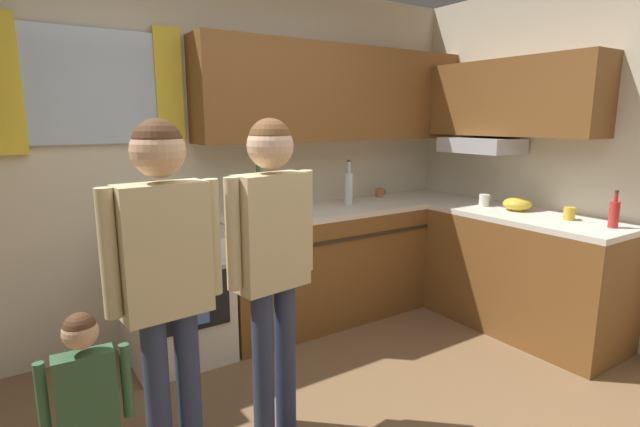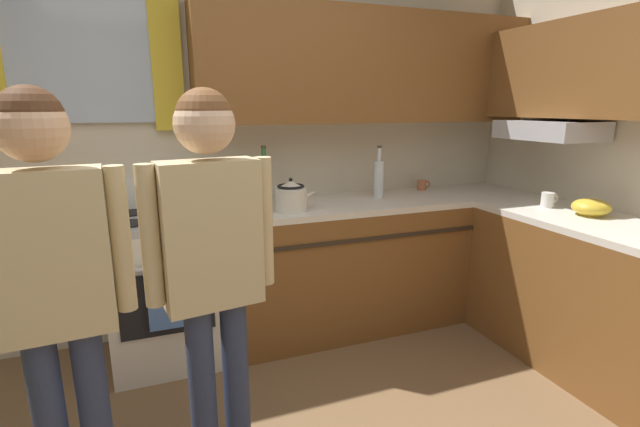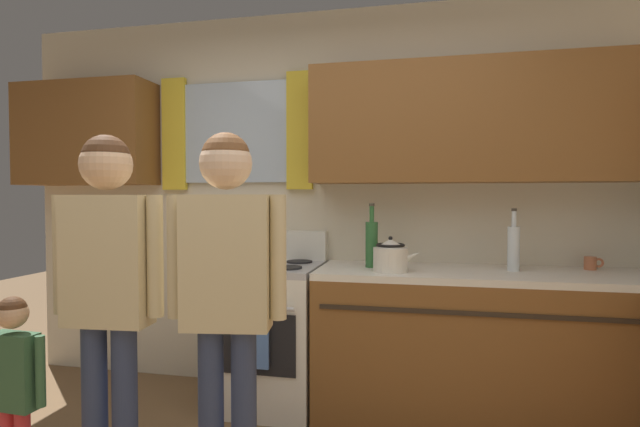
{
  "view_description": "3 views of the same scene",
  "coord_description": "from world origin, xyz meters",
  "px_view_note": "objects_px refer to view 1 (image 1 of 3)",
  "views": [
    {
      "loc": [
        -1.21,
        -1.53,
        1.59
      ],
      "look_at": [
        0.26,
        0.7,
        1.07
      ],
      "focal_mm": 26.98,
      "sensor_mm": 36.0,
      "label": 1
    },
    {
      "loc": [
        -0.37,
        -1.21,
        1.53
      ],
      "look_at": [
        0.36,
        0.73,
        1.04
      ],
      "focal_mm": 25.41,
      "sensor_mm": 36.0,
      "label": 2
    },
    {
      "loc": [
        0.62,
        -1.41,
        1.33
      ],
      "look_at": [
        0.09,
        1.04,
        1.25
      ],
      "focal_mm": 27.2,
      "sensor_mm": 36.0,
      "label": 3
    }
  ],
  "objects_px": {
    "stovetop_kettle": "(285,204)",
    "small_child": "(87,402)",
    "cup_terracotta": "(380,193)",
    "mixing_bowl": "(517,204)",
    "mug_ceramic_white": "(484,200)",
    "mug_mustard_yellow": "(570,214)",
    "adult_holding_child": "(165,264)",
    "stove_oven": "(175,290)",
    "bottle_tall_clear": "(349,187)",
    "adult_in_plaid": "(272,244)",
    "bottle_sauce_red": "(614,214)",
    "bottle_wine_green": "(259,195)"
  },
  "relations": [
    {
      "from": "adult_in_plaid",
      "to": "small_child",
      "type": "distance_m",
      "value": 0.99
    },
    {
      "from": "stovetop_kettle",
      "to": "adult_in_plaid",
      "type": "xyz_separation_m",
      "value": [
        -0.61,
        -0.95,
        0.01
      ]
    },
    {
      "from": "stovetop_kettle",
      "to": "small_child",
      "type": "height_order",
      "value": "stovetop_kettle"
    },
    {
      "from": "adult_in_plaid",
      "to": "bottle_wine_green",
      "type": "bearing_deg",
      "value": 66.6
    },
    {
      "from": "mug_ceramic_white",
      "to": "adult_holding_child",
      "type": "relative_size",
      "value": 0.08
    },
    {
      "from": "stove_oven",
      "to": "adult_holding_child",
      "type": "xyz_separation_m",
      "value": [
        -0.36,
        -1.14,
        0.54
      ]
    },
    {
      "from": "mixing_bowl",
      "to": "stove_oven",
      "type": "bearing_deg",
      "value": 159.8
    },
    {
      "from": "stove_oven",
      "to": "small_child",
      "type": "relative_size",
      "value": 1.19
    },
    {
      "from": "cup_terracotta",
      "to": "mug_mustard_yellow",
      "type": "bearing_deg",
      "value": -73.1
    },
    {
      "from": "stove_oven",
      "to": "bottle_tall_clear",
      "type": "bearing_deg",
      "value": 1.71
    },
    {
      "from": "bottle_sauce_red",
      "to": "mug_ceramic_white",
      "type": "relative_size",
      "value": 1.95
    },
    {
      "from": "bottle_tall_clear",
      "to": "bottle_sauce_red",
      "type": "bearing_deg",
      "value": -60.81
    },
    {
      "from": "bottle_sauce_red",
      "to": "cup_terracotta",
      "type": "xyz_separation_m",
      "value": [
        -0.45,
        1.78,
        -0.05
      ]
    },
    {
      "from": "stove_oven",
      "to": "cup_terracotta",
      "type": "relative_size",
      "value": 10.11
    },
    {
      "from": "bottle_wine_green",
      "to": "small_child",
      "type": "xyz_separation_m",
      "value": [
        -1.35,
        -1.3,
        -0.47
      ]
    },
    {
      "from": "mug_mustard_yellow",
      "to": "mixing_bowl",
      "type": "relative_size",
      "value": 0.56
    },
    {
      "from": "adult_holding_child",
      "to": "mug_ceramic_white",
      "type": "bearing_deg",
      "value": 10.9
    },
    {
      "from": "adult_holding_child",
      "to": "bottle_sauce_red",
      "type": "bearing_deg",
      "value": -9.33
    },
    {
      "from": "stove_oven",
      "to": "bottle_wine_green",
      "type": "relative_size",
      "value": 2.79
    },
    {
      "from": "stove_oven",
      "to": "mixing_bowl",
      "type": "height_order",
      "value": "stove_oven"
    },
    {
      "from": "stovetop_kettle",
      "to": "stove_oven",
      "type": "bearing_deg",
      "value": 169.84
    },
    {
      "from": "mug_mustard_yellow",
      "to": "adult_holding_child",
      "type": "bearing_deg",
      "value": 176.64
    },
    {
      "from": "bottle_sauce_red",
      "to": "small_child",
      "type": "distance_m",
      "value": 3.14
    },
    {
      "from": "stove_oven",
      "to": "adult_holding_child",
      "type": "bearing_deg",
      "value": -107.4
    },
    {
      "from": "bottle_wine_green",
      "to": "stovetop_kettle",
      "type": "distance_m",
      "value": 0.21
    },
    {
      "from": "stove_oven",
      "to": "stovetop_kettle",
      "type": "xyz_separation_m",
      "value": [
        0.77,
        -0.14,
        0.53
      ]
    },
    {
      "from": "mug_mustard_yellow",
      "to": "bottle_wine_green",
      "type": "bearing_deg",
      "value": 142.88
    },
    {
      "from": "bottle_tall_clear",
      "to": "adult_in_plaid",
      "type": "xyz_separation_m",
      "value": [
        -1.31,
        -1.14,
        -0.03
      ]
    },
    {
      "from": "cup_terracotta",
      "to": "mixing_bowl",
      "type": "xyz_separation_m",
      "value": [
        0.46,
        -1.07,
        0.01
      ]
    },
    {
      "from": "mug_mustard_yellow",
      "to": "stovetop_kettle",
      "type": "distance_m",
      "value": 1.99
    },
    {
      "from": "cup_terracotta",
      "to": "stovetop_kettle",
      "type": "relative_size",
      "value": 0.4
    },
    {
      "from": "mug_ceramic_white",
      "to": "small_child",
      "type": "relative_size",
      "value": 0.14
    },
    {
      "from": "adult_in_plaid",
      "to": "small_child",
      "type": "xyz_separation_m",
      "value": [
        -0.87,
        -0.19,
        -0.43
      ]
    },
    {
      "from": "bottle_sauce_red",
      "to": "small_child",
      "type": "bearing_deg",
      "value": 174.25
    },
    {
      "from": "bottle_sauce_red",
      "to": "bottle_wine_green",
      "type": "relative_size",
      "value": 0.62
    },
    {
      "from": "adult_in_plaid",
      "to": "mug_ceramic_white",
      "type": "bearing_deg",
      "value": 12.23
    },
    {
      "from": "stove_oven",
      "to": "cup_terracotta",
      "type": "bearing_deg",
      "value": 5.63
    },
    {
      "from": "stovetop_kettle",
      "to": "mixing_bowl",
      "type": "relative_size",
      "value": 1.29
    },
    {
      "from": "bottle_tall_clear",
      "to": "mug_ceramic_white",
      "type": "relative_size",
      "value": 2.92
    },
    {
      "from": "bottle_sauce_red",
      "to": "bottle_wine_green",
      "type": "height_order",
      "value": "bottle_wine_green"
    },
    {
      "from": "bottle_tall_clear",
      "to": "cup_terracotta",
      "type": "xyz_separation_m",
      "value": [
        0.46,
        0.15,
        -0.1
      ]
    },
    {
      "from": "mug_ceramic_white",
      "to": "mug_mustard_yellow",
      "type": "distance_m",
      "value": 0.68
    },
    {
      "from": "mug_mustard_yellow",
      "to": "cup_terracotta",
      "type": "bearing_deg",
      "value": 106.9
    },
    {
      "from": "mixing_bowl",
      "to": "adult_holding_child",
      "type": "relative_size",
      "value": 0.13
    },
    {
      "from": "bottle_wine_green",
      "to": "small_child",
      "type": "relative_size",
      "value": 0.43
    },
    {
      "from": "mixing_bowl",
      "to": "adult_holding_child",
      "type": "distance_m",
      "value": 2.77
    },
    {
      "from": "stove_oven",
      "to": "stovetop_kettle",
      "type": "height_order",
      "value": "stovetop_kettle"
    },
    {
      "from": "mug_mustard_yellow",
      "to": "stovetop_kettle",
      "type": "height_order",
      "value": "stovetop_kettle"
    },
    {
      "from": "mixing_bowl",
      "to": "adult_in_plaid",
      "type": "height_order",
      "value": "adult_in_plaid"
    },
    {
      "from": "cup_terracotta",
      "to": "stovetop_kettle",
      "type": "distance_m",
      "value": 1.21
    }
  ]
}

